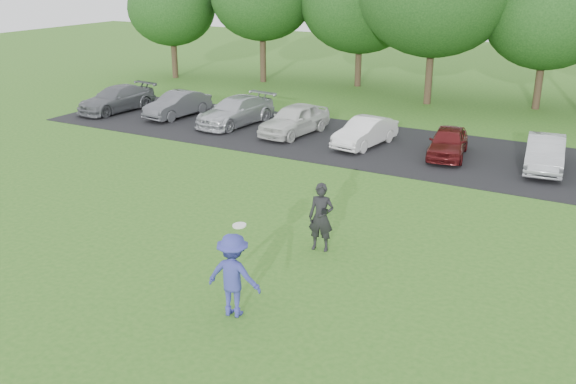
# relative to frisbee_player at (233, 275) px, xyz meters

# --- Properties ---
(ground) EXTENTS (100.00, 100.00, 0.00)m
(ground) POSITION_rel_frisbee_player_xyz_m (-0.86, 0.29, -0.88)
(ground) COLOR #31691E
(ground) RESTS_ON ground
(parking_lot) EXTENTS (32.00, 6.50, 0.03)m
(parking_lot) POSITION_rel_frisbee_player_xyz_m (-0.86, 13.29, -0.86)
(parking_lot) COLOR black
(parking_lot) RESTS_ON ground
(frisbee_player) EXTENTS (1.21, 0.81, 2.01)m
(frisbee_player) POSITION_rel_frisbee_player_xyz_m (0.00, 0.00, 0.00)
(frisbee_player) COLOR #353996
(frisbee_player) RESTS_ON ground
(camera_bystander) EXTENTS (0.69, 0.52, 1.73)m
(camera_bystander) POSITION_rel_frisbee_player_xyz_m (0.15, 3.64, -0.02)
(camera_bystander) COLOR black
(camera_bystander) RESTS_ON ground
(parked_cars) EXTENTS (30.83, 4.74, 1.25)m
(parked_cars) POSITION_rel_frisbee_player_xyz_m (-0.72, 13.21, -0.26)
(parked_cars) COLOR slate
(parked_cars) RESTS_ON parking_lot
(tree_row) EXTENTS (42.39, 9.85, 8.64)m
(tree_row) POSITION_rel_frisbee_player_xyz_m (0.66, 23.05, 4.03)
(tree_row) COLOR #38281C
(tree_row) RESTS_ON ground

